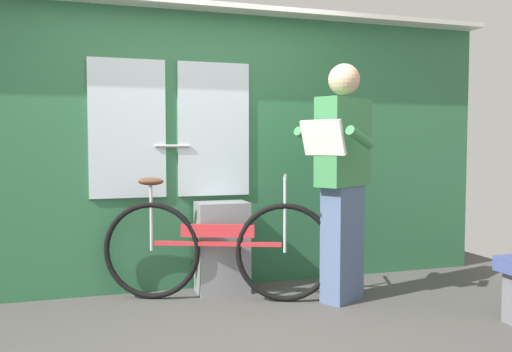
% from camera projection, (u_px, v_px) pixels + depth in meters
% --- Properties ---
extents(ground_plane, '(6.35, 4.24, 0.04)m').
position_uv_depth(ground_plane, '(238.00, 344.00, 3.29)').
color(ground_plane, '#474442').
extents(train_door_wall, '(5.35, 0.28, 2.33)m').
position_uv_depth(train_door_wall, '(194.00, 143.00, 4.47)').
color(train_door_wall, '#2D6B42').
rests_on(train_door_wall, ground_plane).
extents(bicycle_near_door, '(1.68, 0.75, 0.97)m').
position_uv_depth(bicycle_near_door, '(217.00, 249.00, 4.14)').
color(bicycle_near_door, black).
rests_on(bicycle_near_door, ground_plane).
extents(passenger_reading_newspaper, '(0.65, 0.60, 1.81)m').
position_uv_depth(passenger_reading_newspaper, '(343.00, 176.00, 4.10)').
color(passenger_reading_newspaper, slate).
rests_on(passenger_reading_newspaper, ground_plane).
extents(trash_bin_by_wall, '(0.41, 0.28, 0.74)m').
position_uv_depth(trash_bin_by_wall, '(222.00, 247.00, 4.37)').
color(trash_bin_by_wall, gray).
rests_on(trash_bin_by_wall, ground_plane).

